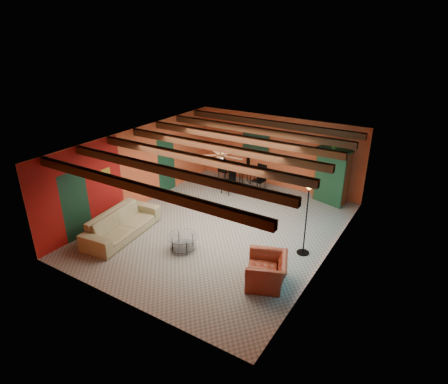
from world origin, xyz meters
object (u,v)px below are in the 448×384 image
Objects in this scene: coffee_table at (183,243)px; floor_lamp at (306,219)px; sofa at (122,224)px; potted_plant at (336,144)px; armchair at (267,271)px; dining_table at (241,174)px; vase at (242,159)px; armoire at (332,176)px.

coffee_table is 3.42m from floor_lamp.
potted_plant is at bearing -45.55° from sofa.
armchair is 1.87m from floor_lamp.
dining_table is 0.61m from vase.
armchair is 5.97m from dining_table.
coffee_table is at bearing -88.00° from sofa.
armoire is (2.46, 5.25, 0.72)m from coffee_table.
armoire is at bearing 96.99° from floor_lamp.
dining_table is 0.96× the size of floor_lamp.
sofa reaches higher than armchair.
sofa is 5.30m from floor_lamp.
sofa is 2.03m from coffee_table.
potted_plant reaches higher than floor_lamp.
coffee_table is at bearing -114.56° from armchair.
vase is at bearing -154.63° from armoire.
armchair is 6.01m from vase.
dining_table is at bearing 0.00° from vase.
sofa is 2.36× the size of armchair.
potted_plant is at bearing 96.99° from floor_lamp.
potted_plant is (-0.17, 5.38, 1.74)m from armchair.
sofa is at bearing -112.21° from armoire.
dining_table reaches higher than sofa.
vase is (-3.28, -0.51, -0.95)m from potted_plant.
vase is at bearing -171.10° from potted_plant.
sofa is 3.00× the size of coffee_table.
dining_table is (-0.82, 4.74, 0.31)m from coffee_table.
armchair is 0.51× the size of floor_lamp.
vase is (-3.73, 3.15, 0.08)m from floor_lamp.
armoire is (3.28, 0.51, 0.41)m from dining_table.
coffee_table is at bearing -80.20° from dining_table.
armchair is at bearing -94.57° from sofa.
armoire is at bearing -45.55° from sofa.
vase reaches higher than coffee_table.
floor_lamp reaches higher than armoire.
coffee_table is (-2.63, 0.13, -0.13)m from armchair.
floor_lamp is (0.28, 1.71, 0.70)m from armchair.
potted_plant is 3.45m from vase.
sofa is 5.75× the size of potted_plant.
floor_lamp is (4.90, 1.90, 0.68)m from sofa.
vase is (1.18, 5.05, 0.76)m from sofa.
sofa reaches higher than coffee_table.
armchair is 5.41m from armoire.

